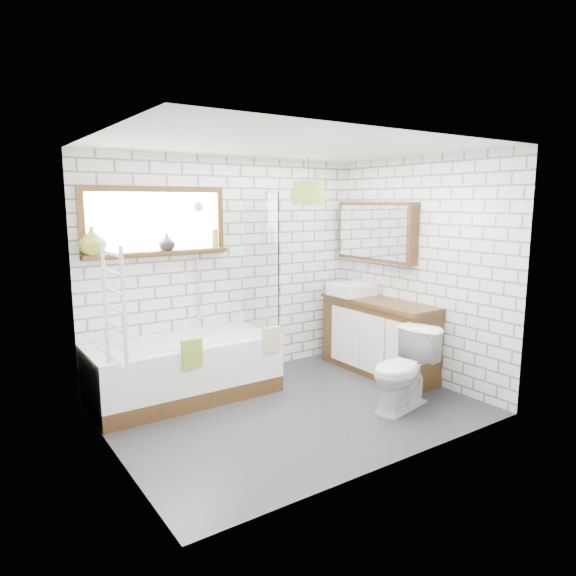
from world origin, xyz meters
TOP-DOWN VIEW (x-y plane):
  - floor at (0.00, 0.00)m, footprint 3.40×2.60m
  - ceiling at (0.00, 0.00)m, footprint 3.40×2.60m
  - wall_back at (0.00, 1.30)m, footprint 3.40×0.01m
  - wall_front at (0.00, -1.30)m, footprint 3.40×0.01m
  - wall_left at (-1.70, 0.00)m, footprint 0.01×2.60m
  - wall_right at (1.70, 0.00)m, footprint 0.01×2.60m
  - window at (-0.85, 1.26)m, footprint 1.52×0.16m
  - towel_radiator at (-1.66, 0.00)m, footprint 0.06×0.52m
  - mirror_cabinet at (1.62, 0.60)m, footprint 0.16×1.20m
  - shower_riser at (-0.40, 1.26)m, footprint 0.02×0.02m
  - bathtub at (-0.75, 0.88)m, footprint 1.89×0.83m
  - shower_screen at (0.18, 0.88)m, footprint 0.02×0.72m
  - towel_green at (-0.84, 0.47)m, footprint 0.20×0.06m
  - towel_beige at (0.05, 0.47)m, footprint 0.20×0.05m
  - vanity at (1.45, 0.34)m, footprint 0.49×1.54m
  - basin at (1.39, 0.76)m, footprint 0.47×0.42m
  - tap at (1.55, 0.76)m, footprint 0.04×0.04m
  - toilet at (0.91, -0.57)m, footprint 0.58×0.84m
  - vase_olive at (-1.50, 1.23)m, footprint 0.30×0.30m
  - vase_dark at (-0.75, 1.23)m, footprint 0.18×0.18m
  - bottle at (-0.20, 1.23)m, footprint 0.08×0.08m
  - pendant at (0.76, 0.81)m, footprint 0.35×0.35m

SIDE VIEW (x-z plane):
  - floor at x=0.00m, z-range -0.01..0.00m
  - bathtub at x=-0.75m, z-range 0.00..0.61m
  - toilet at x=0.91m, z-range 0.00..0.78m
  - vanity at x=1.45m, z-range 0.00..0.88m
  - towel_green at x=-0.84m, z-range 0.45..0.73m
  - towel_beige at x=0.05m, z-range 0.46..0.72m
  - basin at x=1.39m, z-range 0.88..1.02m
  - tap at x=1.55m, z-range 0.93..1.08m
  - towel_radiator at x=-1.66m, z-range 0.70..1.70m
  - wall_back at x=0.00m, z-range 0.00..2.50m
  - wall_front at x=0.00m, z-range 0.00..2.50m
  - wall_left at x=-1.70m, z-range 0.00..2.50m
  - wall_right at x=1.70m, z-range 0.00..2.50m
  - shower_riser at x=-0.40m, z-range 0.70..2.00m
  - shower_screen at x=0.18m, z-range 0.61..2.11m
  - vase_dark at x=-0.75m, z-range 1.48..1.66m
  - bottle at x=-0.20m, z-range 1.48..1.68m
  - vase_olive at x=-1.50m, z-range 1.48..1.75m
  - mirror_cabinet at x=1.62m, z-range 1.30..2.00m
  - window at x=-0.85m, z-range 1.46..2.14m
  - pendant at x=0.76m, z-range 1.97..2.23m
  - ceiling at x=0.00m, z-range 2.50..2.51m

